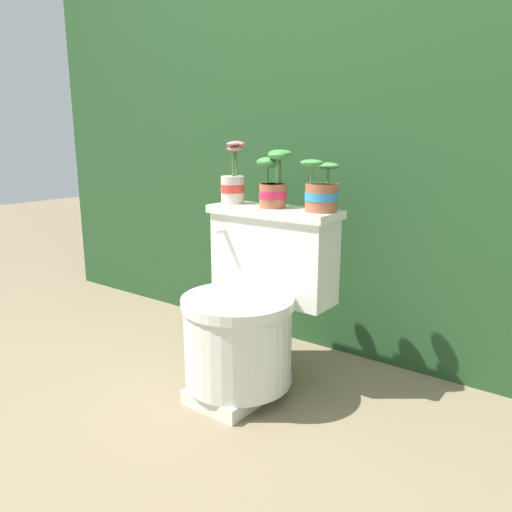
# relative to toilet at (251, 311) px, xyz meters

# --- Properties ---
(ground_plane) EXTENTS (12.00, 12.00, 0.00)m
(ground_plane) POSITION_rel_toilet_xyz_m (0.09, -0.11, -0.30)
(ground_plane) COLOR #75664C
(hedge_backdrop) EXTENTS (3.64, 0.80, 1.72)m
(hedge_backdrop) POSITION_rel_toilet_xyz_m (0.09, 0.88, 0.56)
(hedge_backdrop) COLOR #234723
(hedge_backdrop) RESTS_ON ground
(toilet) EXTENTS (0.51, 0.51, 0.66)m
(toilet) POSITION_rel_toilet_xyz_m (0.00, 0.00, 0.00)
(toilet) COLOR silver
(toilet) RESTS_ON ground
(potted_plant_left) EXTENTS (0.09, 0.09, 0.24)m
(potted_plant_left) POSITION_rel_toilet_xyz_m (-0.20, 0.15, 0.44)
(potted_plant_left) COLOR beige
(potted_plant_left) RESTS_ON toilet
(potted_plant_midleft) EXTENTS (0.14, 0.11, 0.21)m
(potted_plant_midleft) POSITION_rel_toilet_xyz_m (-0.00, 0.14, 0.45)
(potted_plant_midleft) COLOR #9E5638
(potted_plant_midleft) RESTS_ON toilet
(potted_plant_middle) EXTENTS (0.12, 0.14, 0.18)m
(potted_plant_middle) POSITION_rel_toilet_xyz_m (0.19, 0.16, 0.43)
(potted_plant_middle) COLOR #9E5638
(potted_plant_middle) RESTS_ON toilet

